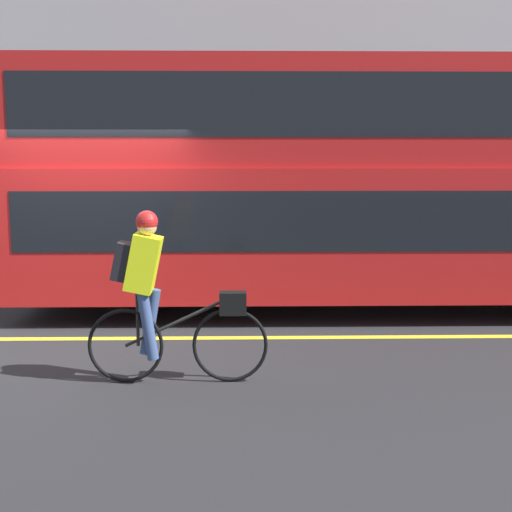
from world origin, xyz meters
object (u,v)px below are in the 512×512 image
(bus, at_px, (357,174))
(street_sign_post, at_px, (230,194))
(cyclist_on_bike, at_px, (158,292))
(trash_bin, at_px, (39,233))

(bus, bearing_deg, street_sign_post, 113.75)
(street_sign_post, bearing_deg, bus, -66.25)
(cyclist_on_bike, xyz_separation_m, street_sign_post, (0.58, 7.57, 0.49))
(trash_bin, bearing_deg, street_sign_post, -0.10)
(cyclist_on_bike, xyz_separation_m, trash_bin, (-3.27, 7.58, -0.30))
(bus, xyz_separation_m, cyclist_on_bike, (-2.44, -3.34, -1.02))
(cyclist_on_bike, height_order, trash_bin, cyclist_on_bike)
(bus, bearing_deg, trash_bin, 143.44)
(trash_bin, bearing_deg, bus, -36.56)
(cyclist_on_bike, relative_size, street_sign_post, 0.78)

